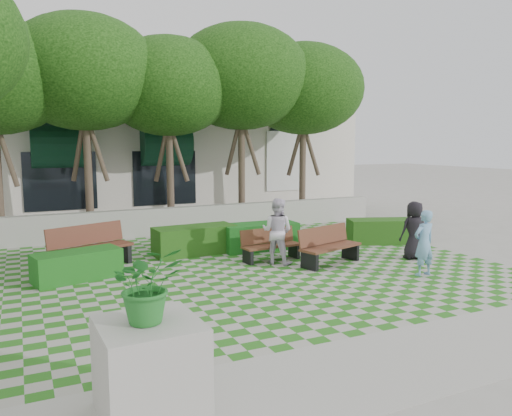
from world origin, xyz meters
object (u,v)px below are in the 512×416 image
bench_west (90,247)px  hedge_midleft (195,240)px  planter_front (149,348)px  bench_east (329,246)px  person_blue (424,243)px  person_white (277,231)px  hedge_east (383,231)px  hedge_west (77,266)px  bench_mid (270,245)px  hedge_midright (260,236)px  person_dark (414,230)px

bench_west → hedge_midleft: bench_west is taller
hedge_midleft → planter_front: planter_front is taller
bench_east → person_blue: person_blue is taller
bench_west → person_white: (4.33, -1.62, 0.33)m
hedge_east → person_blue: (-1.63, -3.37, 0.40)m
hedge_west → hedge_midleft: bearing=22.8°
bench_east → hedge_midleft: bearing=120.2°
bench_east → person_blue: (1.35, -1.87, 0.31)m
hedge_west → planter_front: bearing=-88.8°
bench_east → person_white: 1.36m
bench_west → person_white: bearing=-41.4°
bench_mid → bench_west: size_ratio=0.77×
bench_west → hedge_midleft: 2.81m
bench_mid → hedge_west: size_ratio=0.86×
hedge_east → planter_front: bearing=-143.1°
hedge_west → planter_front: 6.26m
bench_mid → planter_front: size_ratio=0.83×
bench_west → planter_front: (-0.27, -7.26, 0.29)m
hedge_midright → person_white: bearing=-101.0°
bench_mid → person_white: person_white is taller
bench_mid → hedge_midleft: size_ratio=0.73×
hedge_midleft → hedge_midright: bearing=-7.6°
bench_mid → person_blue: person_blue is taller
hedge_midright → person_blue: person_blue is taller
bench_mid → hedge_east: size_ratio=0.77×
bench_east → bench_west: bearing=141.4°
person_white → hedge_midright: bearing=-52.2°
bench_mid → bench_west: 4.51m
bench_east → hedge_east: size_ratio=0.91×
bench_west → hedge_midright: 4.66m
bench_west → person_dark: size_ratio=1.37×
person_dark → bench_east: bearing=-1.8°
bench_east → hedge_east: (2.98, 1.51, -0.09)m
hedge_midleft → person_dark: size_ratio=1.44×
hedge_midleft → bench_west: bearing=-173.4°
bench_west → hedge_east: 8.50m
bench_mid → planter_front: bearing=-131.5°
bench_west → planter_front: bearing=-113.1°
bench_east → person_dark: person_dark is taller
hedge_midright → person_blue: 4.71m
person_blue → person_white: (-2.51, 2.46, 0.07)m
person_blue → person_white: 3.52m
bench_west → hedge_west: bench_west is taller
hedge_midright → hedge_west: bearing=-167.8°
hedge_midleft → bench_mid: bearing=-44.9°
hedge_east → hedge_west: 8.88m
hedge_east → person_dark: person_dark is taller
bench_east → bench_mid: 1.52m
hedge_midleft → person_blue: size_ratio=1.45×
hedge_east → person_white: person_white is taller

